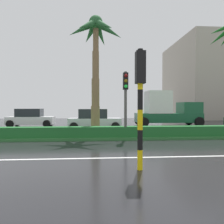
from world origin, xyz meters
TOP-DOWN VIEW (x-y plane):
  - ground_plane at (0.00, 9.00)m, footprint 90.00×42.00m
  - median_strip at (0.00, 8.00)m, footprint 85.50×4.00m
  - median_hedge at (0.00, 6.60)m, footprint 76.50×0.70m
  - palm_tree_centre_left at (5.23, 8.43)m, footprint 3.73×3.53m
  - traffic_signal_median_right at (6.93, 6.31)m, footprint 0.28×0.43m
  - traffic_signal_foreground at (6.56, 0.45)m, footprint 0.28×0.43m
  - car_in_traffic_second at (-1.00, 15.25)m, footprint 4.30×2.02m
  - car_in_traffic_third at (5.10, 12.05)m, footprint 4.30×2.02m
  - box_truck_lead at (12.39, 15.22)m, footprint 6.40×2.64m
  - building_far_right at (27.46, 29.91)m, footprint 17.33×14.69m

SIDE VIEW (x-z plane):
  - ground_plane at x=0.00m, z-range -0.10..0.00m
  - median_strip at x=0.00m, z-range 0.00..0.15m
  - median_hedge at x=0.00m, z-range 0.15..0.75m
  - car_in_traffic_second at x=-1.00m, z-range -0.03..1.69m
  - car_in_traffic_third at x=5.10m, z-range -0.03..1.69m
  - box_truck_lead at x=12.39m, z-range -0.18..3.28m
  - traffic_signal_foreground at x=6.56m, z-range 0.69..4.33m
  - traffic_signal_median_right at x=6.93m, z-range 0.86..4.63m
  - palm_tree_centre_left at x=5.23m, z-range 2.10..9.87m
  - building_far_right at x=27.46m, z-range 0.00..12.85m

